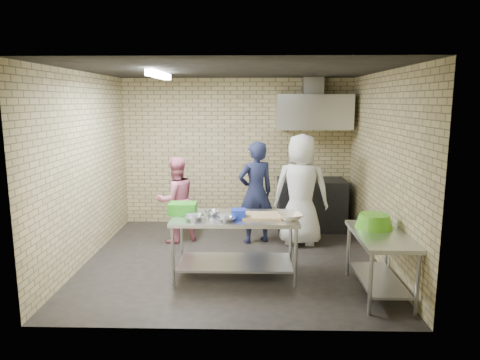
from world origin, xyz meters
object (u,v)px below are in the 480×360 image
bottle_green (337,116)px  woman_white (301,190)px  man_navy (256,192)px  woman_pink (176,200)px  green_basin (374,221)px  prep_table (235,246)px  side_counter (379,264)px  green_crate (183,208)px  bottle_red (315,116)px  stove (311,204)px  blue_tub (239,214)px

bottle_green → woman_white: (-0.74, -1.13, -1.12)m
bottle_green → man_navy: bearing=-144.4°
man_navy → woman_white: woman_white is taller
woman_pink → woman_white: woman_white is taller
man_navy → green_basin: bearing=106.8°
prep_table → man_navy: man_navy is taller
green_basin → side_counter: bearing=-85.4°
woman_white → green_crate: bearing=43.0°
man_navy → woman_white: bearing=149.9°
bottle_red → bottle_green: (0.40, 0.00, -0.01)m
side_counter → bottle_red: bearing=97.6°
green_crate → bottle_green: (2.45, 2.36, 1.13)m
woman_white → side_counter: bearing=119.0°
woman_white → green_basin: bearing=121.4°
side_counter → woman_pink: woman_pink is taller
side_counter → stove: (-0.45, 2.75, 0.08)m
prep_table → green_crate: green_crate is taller
stove → prep_table: bearing=-120.1°
stove → bottle_red: size_ratio=6.67×
stove → green_crate: (-2.00, -2.12, 0.44)m
green_crate → woman_pink: woman_pink is taller
prep_table → man_navy: bearing=78.8°
prep_table → woman_pink: bearing=125.4°
man_navy → woman_pink: 1.30m
green_crate → woman_pink: 1.36m
bottle_green → woman_white: size_ratio=0.08×
bottle_red → woman_pink: bottle_red is taller
woman_pink → side_counter: bearing=112.7°
prep_table → man_navy: (0.28, 1.43, 0.42)m
side_counter → woman_pink: (-2.76, 1.94, 0.33)m
stove → woman_pink: bearing=-160.7°
blue_tub → bottle_red: bottle_red is taller
prep_table → bottle_red: bearing=61.5°
stove → green_crate: size_ratio=3.32×
blue_tub → bottle_green: size_ratio=1.20×
blue_tub → green_basin: size_ratio=0.39×
side_counter → bottle_green: 3.41m
prep_table → bottle_red: 3.25m
bottle_green → stove: bearing=-151.9°
woman_pink → man_navy: bearing=147.9°
bottle_green → woman_white: bottle_green is taller
green_crate → green_basin: 2.46m
man_navy → bottle_green: bearing=-168.0°
stove → blue_tub: bearing=-118.1°
bottle_red → woman_pink: 2.91m
green_basin → prep_table: bearing=171.3°
bottle_red → bottle_green: size_ratio=1.20×
prep_table → bottle_red: size_ratio=9.03×
stove → man_navy: size_ratio=0.72×
side_counter → woman_white: bearing=111.7°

